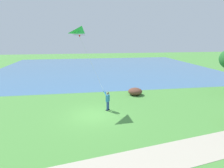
{
  "coord_description": "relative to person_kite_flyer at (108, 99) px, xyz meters",
  "views": [
    {
      "loc": [
        15.01,
        -0.76,
        6.59
      ],
      "look_at": [
        -0.45,
        1.68,
        2.59
      ],
      "focal_mm": 29.96,
      "sensor_mm": 36.0,
      "label": 1
    }
  ],
  "objects": [
    {
      "name": "ground_plane",
      "position": [
        0.92,
        -1.34,
        -1.05
      ],
      "size": [
        120.0,
        120.0,
        0.0
      ],
      "primitive_type": "plane",
      "color": "#4C8E3D"
    },
    {
      "name": "lake_water",
      "position": [
        -23.87,
        2.66,
        -1.04
      ],
      "size": [
        36.0,
        44.0,
        0.01
      ],
      "primitive_type": "cube",
      "color": "teal",
      "rests_on": "ground"
    },
    {
      "name": "walkway_path",
      "position": [
        7.63,
        0.66,
        -1.04
      ],
      "size": [
        7.82,
        31.94,
        0.02
      ],
      "primitive_type": "cube",
      "rotation": [
        0.0,
        0.0,
        0.17
      ],
      "color": "#B7AD99",
      "rests_on": "ground"
    },
    {
      "name": "person_kite_flyer",
      "position": [
        0.0,
        0.0,
        0.0
      ],
      "size": [
        0.55,
        0.62,
        1.83
      ],
      "color": "#232328",
      "rests_on": "ground"
    },
    {
      "name": "flying_kite",
      "position": [
        -1.39,
        -2.06,
        5.92
      ],
      "size": [
        2.03,
        2.54,
        5.66
      ],
      "color": "green"
    },
    {
      "name": "lakeside_shrub",
      "position": [
        -4.15,
        3.78,
        -0.64
      ],
      "size": [
        1.59,
        1.63,
        0.81
      ],
      "primitive_type": "ellipsoid",
      "color": "brown",
      "rests_on": "ground"
    }
  ]
}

